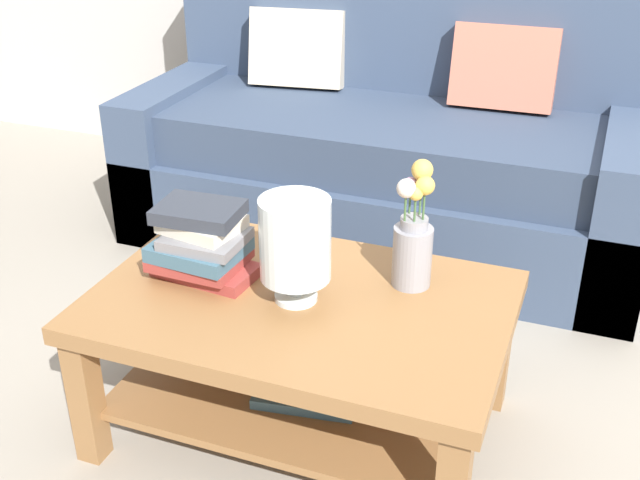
{
  "coord_description": "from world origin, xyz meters",
  "views": [
    {
      "loc": [
        0.68,
        -1.97,
        1.54
      ],
      "look_at": [
        -0.0,
        -0.16,
        0.54
      ],
      "focal_mm": 44.49,
      "sensor_mm": 36.0,
      "label": 1
    }
  ],
  "objects_px": {
    "coffee_table": "(301,336)",
    "book_stack_main": "(202,243)",
    "flower_pitcher": "(413,239)",
    "couch": "(389,152)",
    "glass_hurricane_vase": "(295,242)"
  },
  "relations": [
    {
      "from": "couch",
      "to": "book_stack_main",
      "type": "relative_size",
      "value": 7.0
    },
    {
      "from": "coffee_table",
      "to": "book_stack_main",
      "type": "distance_m",
      "value": 0.37
    },
    {
      "from": "couch",
      "to": "coffee_table",
      "type": "distance_m",
      "value": 1.32
    },
    {
      "from": "couch",
      "to": "coffee_table",
      "type": "bearing_deg",
      "value": -84.05
    },
    {
      "from": "coffee_table",
      "to": "glass_hurricane_vase",
      "type": "bearing_deg",
      "value": -133.18
    },
    {
      "from": "flower_pitcher",
      "to": "glass_hurricane_vase",
      "type": "bearing_deg",
      "value": -144.67
    },
    {
      "from": "couch",
      "to": "coffee_table",
      "type": "relative_size",
      "value": 1.87
    },
    {
      "from": "glass_hurricane_vase",
      "to": "book_stack_main",
      "type": "bearing_deg",
      "value": 174.21
    },
    {
      "from": "coffee_table",
      "to": "book_stack_main",
      "type": "xyz_separation_m",
      "value": [
        -0.3,
        0.02,
        0.22
      ]
    },
    {
      "from": "book_stack_main",
      "to": "coffee_table",
      "type": "bearing_deg",
      "value": -4.0
    },
    {
      "from": "book_stack_main",
      "to": "flower_pitcher",
      "type": "xyz_separation_m",
      "value": [
        0.55,
        0.16,
        0.04
      ]
    },
    {
      "from": "coffee_table",
      "to": "book_stack_main",
      "type": "height_order",
      "value": "book_stack_main"
    },
    {
      "from": "flower_pitcher",
      "to": "couch",
      "type": "bearing_deg",
      "value": 108.95
    },
    {
      "from": "couch",
      "to": "book_stack_main",
      "type": "height_order",
      "value": "couch"
    },
    {
      "from": "couch",
      "to": "glass_hurricane_vase",
      "type": "relative_size",
      "value": 7.14
    }
  ]
}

